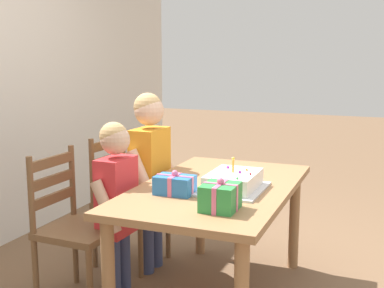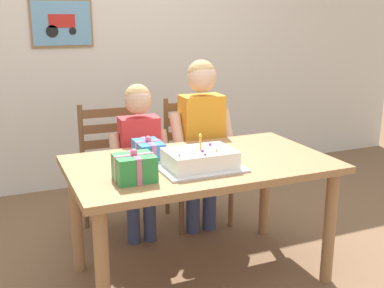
# 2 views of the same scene
# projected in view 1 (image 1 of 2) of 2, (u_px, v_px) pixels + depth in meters

# --- Properties ---
(dining_table) EXTENTS (1.47, 0.86, 0.72)m
(dining_table) POSITION_uv_depth(u_px,v_px,m) (216.00, 201.00, 2.98)
(dining_table) COLOR #9E7047
(dining_table) RESTS_ON ground
(birthday_cake) EXTENTS (0.44, 0.34, 0.19)m
(birthday_cake) POSITION_uv_depth(u_px,v_px,m) (233.00, 182.00, 2.85)
(birthday_cake) COLOR silver
(birthday_cake) RESTS_ON dining_table
(gift_box_red_large) EXTENTS (0.15, 0.22, 0.14)m
(gift_box_red_large) POSITION_uv_depth(u_px,v_px,m) (175.00, 185.00, 2.77)
(gift_box_red_large) COLOR #286BB7
(gift_box_red_large) RESTS_ON dining_table
(gift_box_beside_cake) EXTENTS (0.20, 0.18, 0.17)m
(gift_box_beside_cake) POSITION_uv_depth(u_px,v_px,m) (220.00, 197.00, 2.49)
(gift_box_beside_cake) COLOR #2D8E42
(gift_box_beside_cake) RESTS_ON dining_table
(chair_left) EXTENTS (0.43, 0.43, 0.92)m
(chair_left) POSITION_uv_depth(u_px,v_px,m) (74.00, 227.00, 3.00)
(chair_left) COLOR brown
(chair_left) RESTS_ON ground
(chair_right) EXTENTS (0.45, 0.45, 0.92)m
(chair_right) POSITION_uv_depth(u_px,v_px,m) (126.00, 199.00, 3.58)
(chair_right) COLOR brown
(chair_right) RESTS_ON ground
(child_older) EXTENTS (0.45, 0.26, 1.23)m
(child_older) POSITION_uv_depth(u_px,v_px,m) (150.00, 164.00, 3.40)
(child_older) COLOR #38426B
(child_older) RESTS_ON ground
(child_younger) EXTENTS (0.40, 0.23, 1.10)m
(child_younger) POSITION_uv_depth(u_px,v_px,m) (117.00, 193.00, 3.00)
(child_younger) COLOR #38426B
(child_younger) RESTS_ON ground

